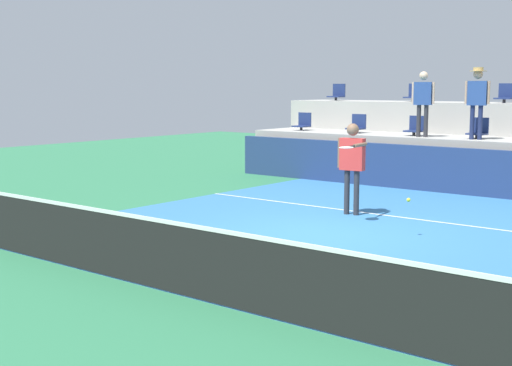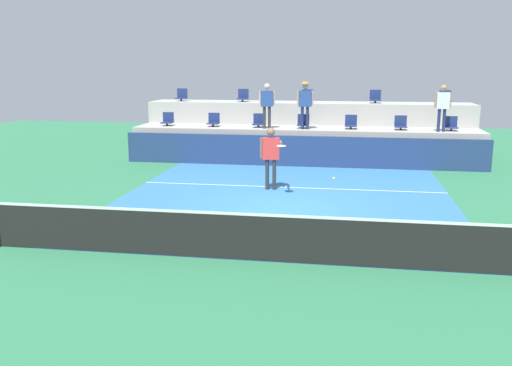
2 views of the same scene
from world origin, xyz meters
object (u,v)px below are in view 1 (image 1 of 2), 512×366
object	(u,v)px
stadium_chair_lower_far_left	(303,123)
tennis_ball	(409,200)
spectator_with_hat	(477,95)
stadium_chair_upper_left	(414,94)
stadium_chair_lower_left	(357,125)
stadium_chair_upper_center	(505,95)
stadium_chair_lower_center	(478,130)
tennis_player	(352,159)
spectator_in_grey	(423,98)
stadium_chair_lower_mid_left	(415,127)
stadium_chair_upper_far_left	(337,94)

from	to	relation	value
stadium_chair_lower_far_left	tennis_ball	distance (m)	9.29
spectator_with_hat	stadium_chair_upper_left	bearing A→B (deg)	141.43
stadium_chair_upper_left	stadium_chair_lower_left	bearing A→B (deg)	-114.56
stadium_chair_upper_center	spectator_with_hat	bearing A→B (deg)	-87.76
stadium_chair_lower_center	tennis_player	distance (m)	5.24
spectator_in_grey	stadium_chair_lower_left	bearing A→B (deg)	169.85
stadium_chair_lower_far_left	spectator_in_grey	world-z (taller)	spectator_in_grey
tennis_player	spectator_with_hat	size ratio (longest dim) A/B	1.04
stadium_chair_lower_far_left	spectator_in_grey	xyz separation A→B (m)	(3.99, -0.38, 0.79)
stadium_chair_lower_far_left	stadium_chair_lower_left	world-z (taller)	same
stadium_chair_lower_far_left	stadium_chair_upper_center	world-z (taller)	stadium_chair_upper_center
tennis_player	spectator_in_grey	distance (m)	5.02
stadium_chair_lower_far_left	stadium_chair_lower_mid_left	distance (m)	3.62
stadium_chair_lower_left	tennis_ball	bearing A→B (deg)	-53.06
stadium_chair_lower_far_left	tennis_player	xyz separation A→B (m)	(4.83, -5.20, -0.34)
stadium_chair_lower_left	stadium_chair_upper_center	xyz separation A→B (m)	(3.48, 1.80, 0.85)
stadium_chair_upper_far_left	spectator_in_grey	bearing A→B (deg)	-28.95
stadium_chair_upper_center	spectator_in_grey	bearing A→B (deg)	-121.38
stadium_chair_lower_center	stadium_chair_lower_left	bearing A→B (deg)	180.00
spectator_in_grey	spectator_with_hat	world-z (taller)	spectator_with_hat
stadium_chair_lower_far_left	stadium_chair_upper_center	distance (m)	5.69
stadium_chair_upper_center	stadium_chair_lower_center	bearing A→B (deg)	-90.00
stadium_chair_lower_mid_left	stadium_chair_upper_left	xyz separation A→B (m)	(-0.95, 1.80, 0.85)
stadium_chair_upper_center	stadium_chair_lower_far_left	bearing A→B (deg)	-161.33
stadium_chair_lower_mid_left	tennis_ball	distance (m)	7.14
stadium_chair_lower_left	stadium_chair_upper_far_left	size ratio (longest dim) A/B	1.00
stadium_chair_lower_far_left	stadium_chair_upper_far_left	size ratio (longest dim) A/B	1.00
tennis_ball	tennis_player	bearing A→B (deg)	146.82
stadium_chair_lower_left	spectator_in_grey	distance (m)	2.32
stadium_chair_upper_left	tennis_player	distance (m)	7.42
tennis_player	tennis_ball	world-z (taller)	tennis_player
stadium_chair_upper_far_left	stadium_chair_upper_left	size ratio (longest dim) A/B	1.00
stadium_chair_lower_left	stadium_chair_upper_left	xyz separation A→B (m)	(0.82, 1.80, 0.85)
tennis_player	stadium_chair_upper_far_left	bearing A→B (deg)	124.31
stadium_chair_upper_left	tennis_player	bearing A→B (deg)	-72.91
stadium_chair_upper_left	tennis_player	world-z (taller)	stadium_chair_upper_left
stadium_chair_lower_left	stadium_chair_lower_mid_left	bearing A→B (deg)	0.00
stadium_chair_upper_center	stadium_chair_upper_left	bearing A→B (deg)	180.00
stadium_chair_lower_center	tennis_player	xyz separation A→B (m)	(-0.50, -5.20, -0.34)
stadium_chair_lower_center	spectator_with_hat	world-z (taller)	spectator_with_hat
spectator_with_hat	stadium_chair_lower_mid_left	bearing A→B (deg)	167.89
stadium_chair_upper_far_left	tennis_ball	bearing A→B (deg)	-51.11
stadium_chair_upper_far_left	spectator_with_hat	world-z (taller)	spectator_with_hat
stadium_chair_lower_left	stadium_chair_lower_center	distance (m)	3.48
stadium_chair_lower_far_left	stadium_chair_upper_center	bearing A→B (deg)	18.67
stadium_chair_upper_center	spectator_in_grey	world-z (taller)	spectator_in_grey
stadium_chair_upper_center	tennis_player	xyz separation A→B (m)	(-0.50, -7.00, -1.19)
stadium_chair_lower_left	spectator_in_grey	bearing A→B (deg)	-10.15
stadium_chair_lower_far_left	spectator_with_hat	size ratio (longest dim) A/B	0.30
stadium_chair_lower_far_left	stadium_chair_upper_far_left	distance (m)	1.99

